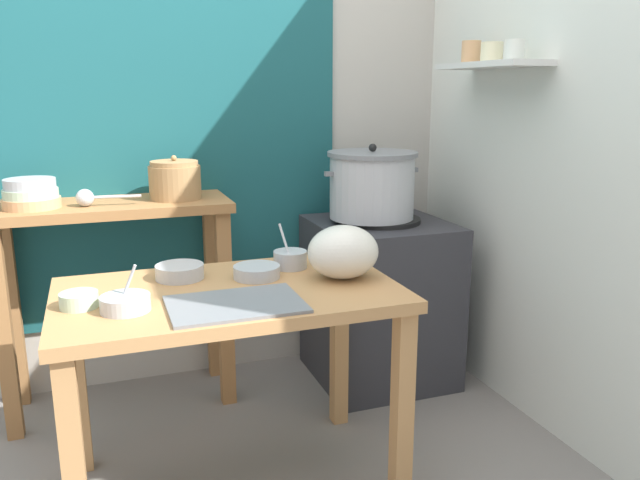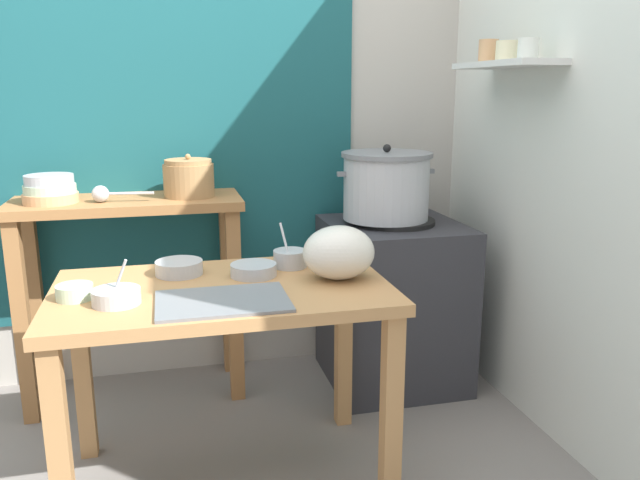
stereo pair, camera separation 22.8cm
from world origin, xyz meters
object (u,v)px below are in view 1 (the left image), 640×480
object	(u,v)px
back_shelf_table	(115,254)
stove_block	(379,300)
prep_table	(230,321)
plastic_bag	(343,252)
serving_tray	(235,304)
prep_bowl_1	(290,259)
prep_bowl_3	(125,302)
prep_bowl_4	(257,271)
prep_bowl_0	(79,299)
prep_bowl_2	(180,271)
steamer_pot	(372,185)
bowl_stack_enamel	(31,194)
clay_pot	(175,180)
ladle	(87,198)

from	to	relation	value
back_shelf_table	stove_block	distance (m)	1.21
prep_table	plastic_bag	bearing A→B (deg)	-1.47
stove_block	plastic_bag	xyz separation A→B (m)	(-0.44, -0.63, 0.43)
stove_block	plastic_bag	bearing A→B (deg)	-124.94
serving_tray	prep_bowl_1	xyz separation A→B (m)	(0.28, 0.34, 0.03)
stove_block	prep_bowl_3	size ratio (longest dim) A/B	5.37
plastic_bag	prep_bowl_1	size ratio (longest dim) A/B	1.55
plastic_bag	prep_bowl_3	world-z (taller)	plastic_bag
back_shelf_table	stove_block	xyz separation A→B (m)	(1.17, -0.13, -0.30)
back_shelf_table	prep_bowl_4	xyz separation A→B (m)	(0.45, -0.66, 0.06)
plastic_bag	prep_bowl_1	bearing A→B (deg)	126.43
stove_block	prep_bowl_3	distance (m)	1.42
prep_bowl_0	serving_tray	bearing A→B (deg)	-18.07
back_shelf_table	prep_bowl_2	distance (m)	0.62
back_shelf_table	prep_bowl_3	world-z (taller)	back_shelf_table
steamer_pot	prep_bowl_1	world-z (taller)	steamer_pot
prep_table	prep_bowl_3	size ratio (longest dim) A/B	7.57
stove_block	bowl_stack_enamel	size ratio (longest dim) A/B	3.58
stove_block	serving_tray	world-z (taller)	stove_block
clay_pot	prep_bowl_2	world-z (taller)	clay_pot
clay_pot	ladle	world-z (taller)	clay_pot
steamer_pot	prep_bowl_4	bearing A→B (deg)	-141.01
prep_bowl_1	prep_bowl_3	distance (m)	0.65
stove_block	prep_bowl_1	distance (m)	0.82
clay_pot	prep_bowl_0	world-z (taller)	clay_pot
prep_bowl_0	prep_bowl_4	xyz separation A→B (m)	(0.57, 0.12, -0.00)
steamer_pot	bowl_stack_enamel	bearing A→B (deg)	176.63
stove_block	steamer_pot	bearing A→B (deg)	153.38
steamer_pot	bowl_stack_enamel	xyz separation A→B (m)	(-1.42, 0.08, 0.02)
serving_tray	plastic_bag	world-z (taller)	plastic_bag
steamer_pot	prep_bowl_0	distance (m)	1.43
steamer_pot	bowl_stack_enamel	size ratio (longest dim) A/B	2.09
prep_table	ladle	xyz separation A→B (m)	(-0.42, 0.69, 0.33)
prep_bowl_4	back_shelf_table	bearing A→B (deg)	124.01
steamer_pot	prep_bowl_3	world-z (taller)	steamer_pot
stove_block	steamer_pot	xyz separation A→B (m)	(-0.04, 0.02, 0.55)
stove_block	prep_bowl_2	world-z (taller)	stove_block
prep_table	serving_tray	xyz separation A→B (m)	(-0.02, -0.17, 0.12)
stove_block	prep_bowl_3	xyz separation A→B (m)	(-1.17, -0.73, 0.36)
prep_bowl_3	prep_bowl_4	bearing A→B (deg)	23.65
stove_block	bowl_stack_enamel	bearing A→B (deg)	175.94
prep_bowl_1	back_shelf_table	bearing A→B (deg)	135.50
prep_table	prep_bowl_1	size ratio (longest dim) A/B	6.90
clay_pot	ladle	distance (m)	0.36
prep_table	prep_bowl_0	size ratio (longest dim) A/B	9.81
prep_table	prep_bowl_2	xyz separation A→B (m)	(-0.13, 0.17, 0.14)
stove_block	serving_tray	xyz separation A→B (m)	(-0.85, -0.79, 0.34)
steamer_pot	prep_bowl_3	xyz separation A→B (m)	(-1.13, -0.75, -0.19)
clay_pot	plastic_bag	world-z (taller)	clay_pot
prep_table	ladle	bearing A→B (deg)	121.19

